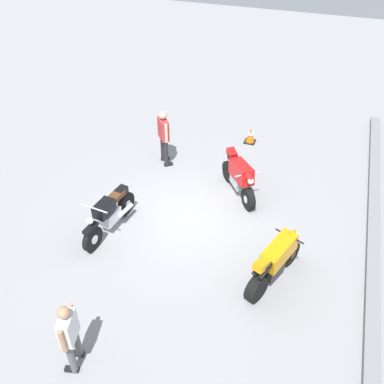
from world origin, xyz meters
The scene contains 8 objects.
ground_plane centered at (0.00, 0.00, 0.00)m, with size 40.00×40.00×0.00m, color gray.
curb_edge centered at (0.00, 4.60, 0.07)m, with size 14.00×0.30×0.15m, color gray.
motorcycle_red_sportbike centered at (-1.37, 1.01, 0.59)m, with size 1.68×1.32×1.14m.
motorcycle_orange_sportbike centered at (1.40, 2.50, 0.59)m, with size 1.88×0.99×1.14m.
motorcycle_black_cruiser centered at (1.12, -1.64, 0.52)m, with size 2.09×0.71×1.09m.
person_in_red_shirt centered at (-2.12, -1.49, 1.01)m, with size 0.58×0.53×1.75m.
person_in_white_shirt centered at (4.59, -0.56, 0.91)m, with size 0.63×0.39×1.62m.
traffic_cone centered at (-4.17, 0.70, 0.26)m, with size 0.36×0.36×0.53m.
Camera 1 is at (8.05, 2.87, 7.44)m, focal length 40.42 mm.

